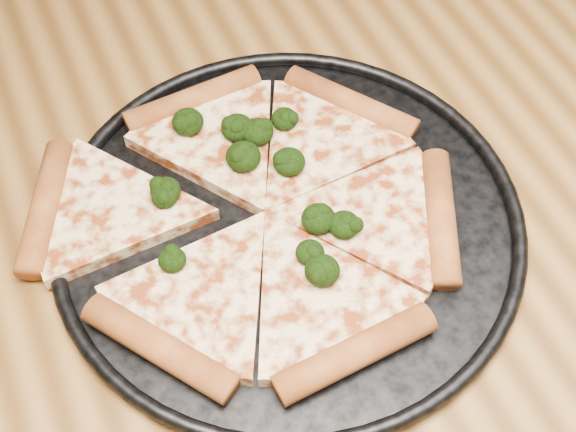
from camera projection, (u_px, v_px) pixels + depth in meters
name	position (u px, v px, depth m)	size (l,w,h in m)	color
dining_table	(313.00, 278.00, 0.74)	(1.20, 0.90, 0.75)	olive
pizza_pan	(288.00, 222.00, 0.65)	(0.38, 0.38, 0.02)	black
pizza	(258.00, 212.00, 0.65)	(0.36, 0.31, 0.02)	beige
broccoli_florets	(257.00, 179.00, 0.65)	(0.16, 0.21, 0.02)	black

